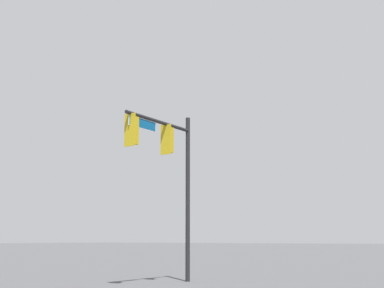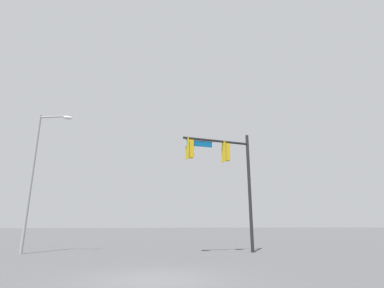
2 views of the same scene
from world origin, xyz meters
name	(u,v)px [view 1 (image 1 of 2)]	position (x,y,z in m)	size (l,w,h in m)	color
signal_pole_near	(167,158)	(-5.59, -7.37, 5.20)	(4.50, 0.65, 7.27)	black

